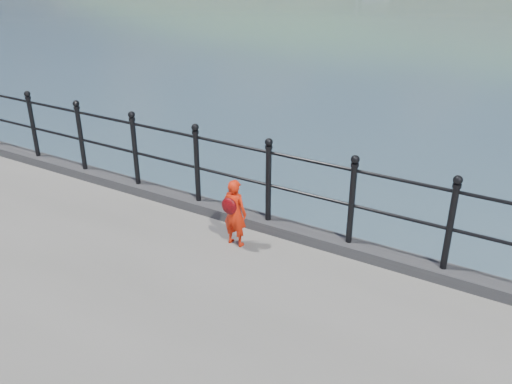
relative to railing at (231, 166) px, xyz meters
The scene contains 4 objects.
ground 1.83m from the railing, 90.00° to the left, with size 600.00×600.00×0.00m, color #2D4251.
kerb 0.75m from the railing, 140.53° to the right, with size 60.00×0.30×0.15m, color #28282B.
railing is the anchor object (origin of this frame).
child 0.81m from the railing, 53.82° to the right, with size 0.34×0.30×0.93m.
Camera 1 is at (3.90, -5.97, 4.68)m, focal length 38.00 mm.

